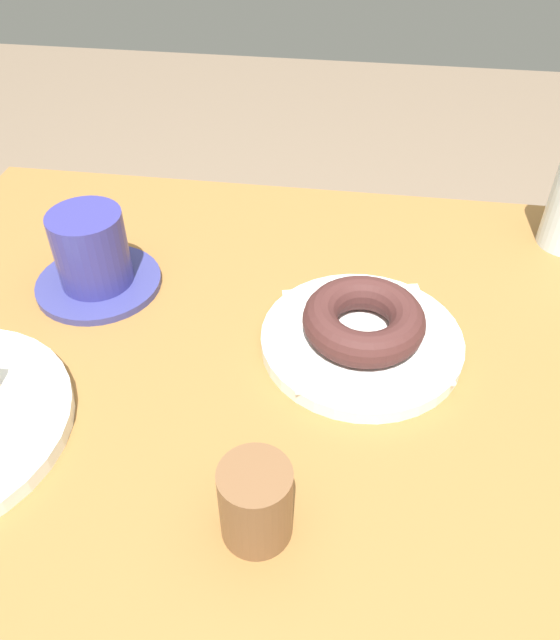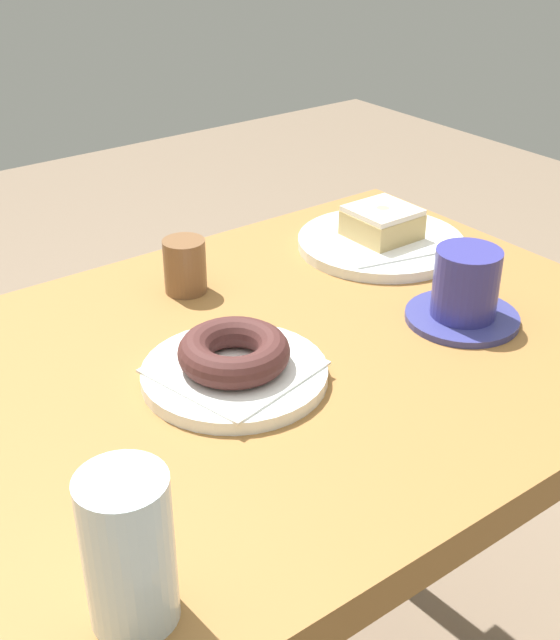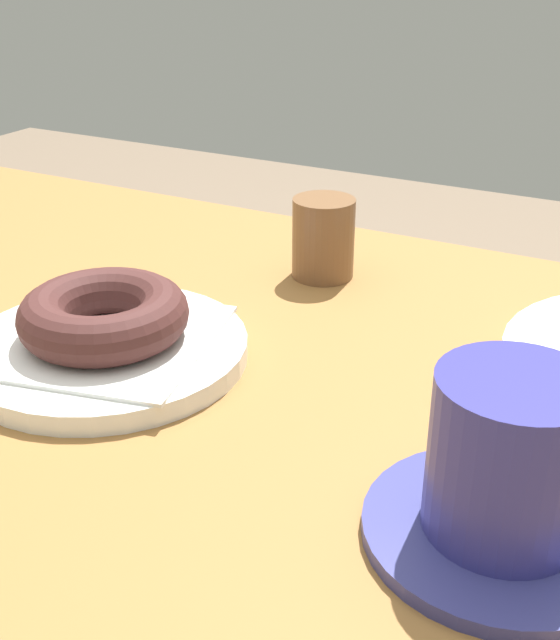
# 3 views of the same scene
# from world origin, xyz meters

# --- Properties ---
(table) EXTENTS (1.27, 0.65, 0.74)m
(table) POSITION_xyz_m (0.00, 0.00, 0.67)
(table) COLOR olive
(table) RESTS_ON ground_plane
(plate_chocolate_ring) EXTENTS (0.20, 0.20, 0.01)m
(plate_chocolate_ring) POSITION_xyz_m (-0.11, 0.02, 0.75)
(plate_chocolate_ring) COLOR white
(plate_chocolate_ring) RESTS_ON table
(napkin_chocolate_ring) EXTENTS (0.18, 0.18, 0.00)m
(napkin_chocolate_ring) POSITION_xyz_m (-0.11, 0.02, 0.76)
(napkin_chocolate_ring) COLOR white
(napkin_chocolate_ring) RESTS_ON plate_chocolate_ring
(donut_chocolate_ring) EXTENTS (0.12, 0.12, 0.03)m
(donut_chocolate_ring) POSITION_xyz_m (-0.11, 0.02, 0.78)
(donut_chocolate_ring) COLOR #42211F
(donut_chocolate_ring) RESTS_ON napkin_chocolate_ring
(coffee_cup) EXTENTS (0.14, 0.14, 0.09)m
(coffee_cup) POSITION_xyz_m (-0.40, 0.08, 0.79)
(coffee_cup) COLOR navy
(coffee_cup) RESTS_ON table
(sugar_jar) EXTENTS (0.05, 0.05, 0.07)m
(sugar_jar) POSITION_xyz_m (-0.18, -0.19, 0.78)
(sugar_jar) COLOR brown
(sugar_jar) RESTS_ON table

